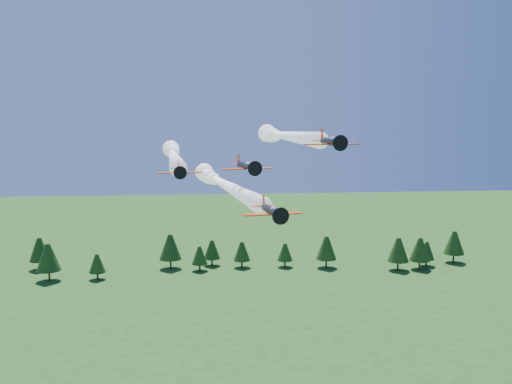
{
  "coord_description": "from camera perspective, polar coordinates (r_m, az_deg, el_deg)",
  "views": [
    {
      "loc": [
        -8.14,
        -78.74,
        52.04
      ],
      "look_at": [
        -0.67,
        0.0,
        41.44
      ],
      "focal_mm": 40.0,
      "sensor_mm": 36.0,
      "label": 1
    }
  ],
  "objects": [
    {
      "name": "plane_lead",
      "position": [
        100.57,
        -3.28,
        0.83
      ],
      "size": [
        13.74,
        53.69,
        3.7
      ],
      "rotation": [
        0.0,
        0.0,
        0.17
      ],
      "color": "black",
      "rests_on": "ground"
    },
    {
      "name": "plane_left",
      "position": [
        108.76,
        -8.27,
        3.65
      ],
      "size": [
        8.73,
        54.23,
        3.7
      ],
      "rotation": [
        0.0,
        0.0,
        0.07
      ],
      "color": "black",
      "rests_on": "ground"
    },
    {
      "name": "plane_right",
      "position": [
        106.69,
        2.88,
        5.65
      ],
      "size": [
        10.45,
        45.89,
        3.7
      ],
      "rotation": [
        0.0,
        0.0,
        0.11
      ],
      "color": "black",
      "rests_on": "ground"
    },
    {
      "name": "plane_slot",
      "position": [
        87.25,
        -0.99,
        2.59
      ],
      "size": [
        8.1,
        8.94,
        2.83
      ],
      "rotation": [
        0.0,
        0.0,
        0.24
      ],
      "color": "black",
      "rests_on": "ground"
    },
    {
      "name": "treeline",
      "position": [
        193.32,
        -1.91,
        -5.91
      ],
      "size": [
        164.46,
        21.32,
        11.98
      ],
      "color": "#382314",
      "rests_on": "ground"
    }
  ]
}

